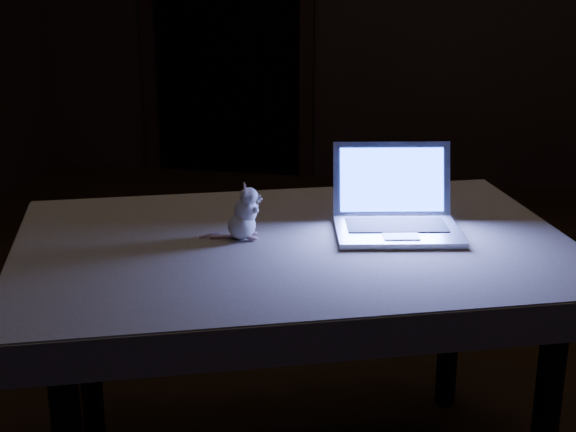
# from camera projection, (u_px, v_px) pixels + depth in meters

# --- Properties ---
(floor) EXTENTS (5.00, 5.00, 0.00)m
(floor) POSITION_uv_depth(u_px,v_px,m) (361.00, 385.00, 2.72)
(floor) COLOR black
(floor) RESTS_ON ground
(table) EXTENTS (1.46, 1.20, 0.67)m
(table) POSITION_uv_depth(u_px,v_px,m) (294.00, 367.00, 2.14)
(table) COLOR black
(table) RESTS_ON floor
(tablecloth) EXTENTS (1.49, 1.13, 0.09)m
(tablecloth) POSITION_uv_depth(u_px,v_px,m) (310.00, 256.00, 2.06)
(tablecloth) COLOR #B8AB99
(tablecloth) RESTS_ON table
(laptop) EXTENTS (0.35, 0.33, 0.21)m
(laptop) POSITION_uv_depth(u_px,v_px,m) (399.00, 195.00, 2.04)
(laptop) COLOR #B9B9BE
(laptop) RESTS_ON tablecloth
(plush_mouse) EXTENTS (0.12, 0.12, 0.14)m
(plush_mouse) POSITION_uv_depth(u_px,v_px,m) (241.00, 212.00, 2.03)
(plush_mouse) COLOR silver
(plush_mouse) RESTS_ON tablecloth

